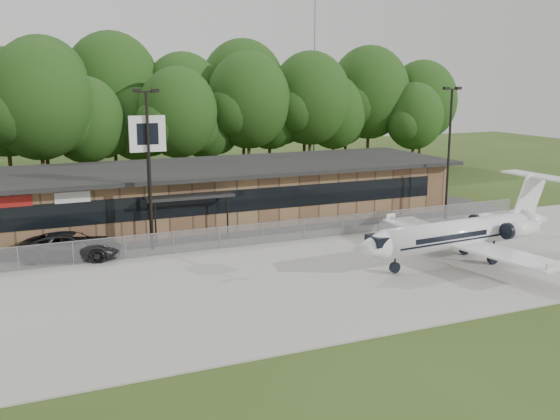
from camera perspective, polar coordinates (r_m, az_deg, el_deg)
name	(u,v)px	position (r m, az deg, el deg)	size (l,w,h in m)	color
ground	(347,333)	(27.81, 6.16, -11.08)	(160.00, 160.00, 0.00)	#304318
apron	(276,279)	(34.52, -0.38, -6.29)	(64.00, 18.00, 0.08)	#9E9B93
parking_lot	(214,232)	(44.94, -6.08, -2.05)	(50.00, 9.00, 0.06)	#383835
terminal	(196,193)	(48.66, -7.69, 1.58)	(41.00, 11.65, 4.30)	olive
fence	(234,237)	(40.60, -4.22, -2.44)	(46.00, 0.04, 1.52)	gray
treeline	(146,112)	(65.56, -12.14, 8.76)	(72.00, 12.00, 15.00)	#143310
radio_mast	(315,64)	(78.35, 3.18, 13.14)	(0.20, 0.20, 25.00)	gray
light_pole_mid	(149,158)	(39.78, -11.89, 4.66)	(1.55, 0.30, 10.23)	black
light_pole_right	(449,143)	(49.66, 15.22, 5.91)	(1.55, 0.30, 10.23)	black
business_jet	(463,234)	(38.51, 16.38, -2.12)	(15.02, 13.39, 5.06)	white
suv	(71,246)	(40.07, -18.53, -3.15)	(2.78, 6.03, 1.68)	#27282A
pole_sign	(148,148)	(40.01, -11.98, 5.56)	(2.25, 0.31, 8.59)	black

